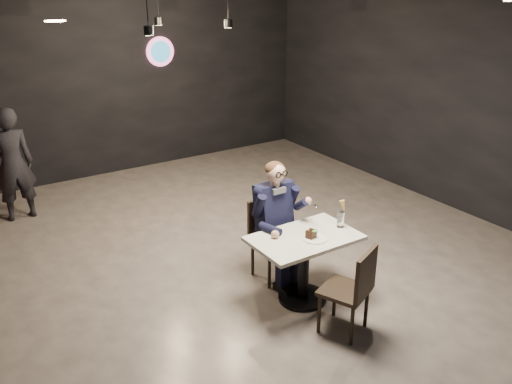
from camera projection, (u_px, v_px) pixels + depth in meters
floor at (267, 281)px, 6.15m from camera, size 9.00×9.00×0.00m
wall_sign at (160, 52)px, 9.27m from camera, size 0.50×0.06×0.50m
pendant_lights at (177, 6)px, 6.62m from camera, size 1.40×1.20×0.36m
main_table at (303, 268)px, 5.68m from camera, size 1.10×0.70×0.75m
chair_far at (273, 241)px, 6.07m from camera, size 0.42×0.46×0.92m
chair_near at (344, 289)px, 5.16m from camera, size 0.57×0.59×0.92m
seated_man at (274, 220)px, 5.98m from camera, size 0.60×0.80×1.44m
dessert_plate at (315, 239)px, 5.48m from camera, size 0.24×0.24×0.01m
cake_slice at (311, 234)px, 5.48m from camera, size 0.12×0.11×0.07m
mint_leaf at (315, 231)px, 5.45m from camera, size 0.07×0.04×0.01m
sundae_glass at (341, 219)px, 5.72m from camera, size 0.08×0.08×0.17m
wafer_cone at (343, 206)px, 5.64m from camera, size 0.08×0.08×0.13m
passerby at (12, 164)px, 7.45m from camera, size 0.60×0.41×1.61m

